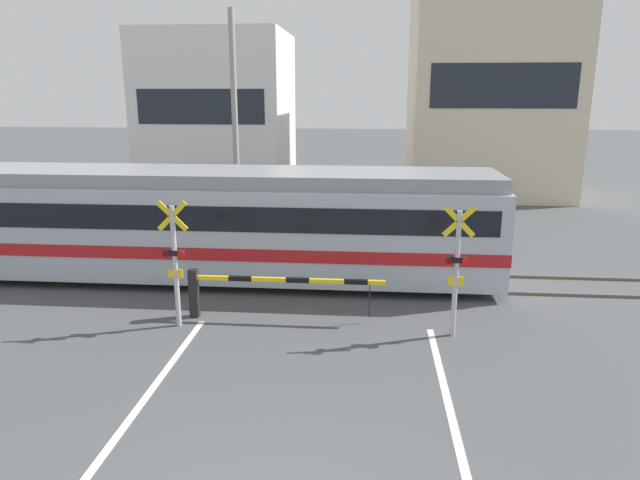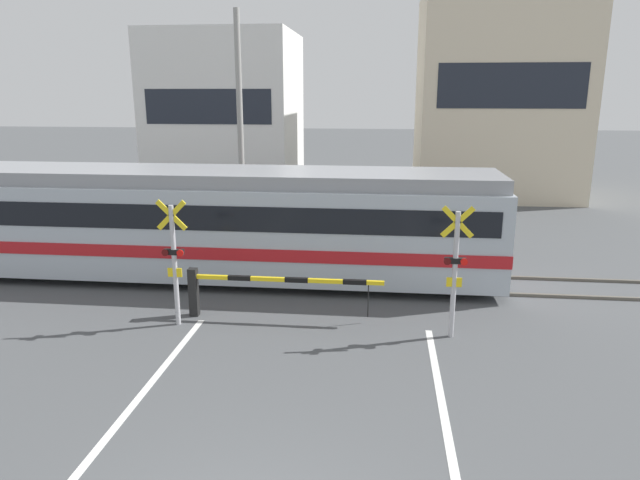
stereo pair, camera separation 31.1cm
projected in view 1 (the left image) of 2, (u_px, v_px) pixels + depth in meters
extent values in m
cube|color=#5B564C|center=(323.00, 287.00, 15.22)|extent=(50.00, 0.10, 0.08)
cube|color=#5B564C|center=(327.00, 271.00, 16.60)|extent=(50.00, 0.10, 0.08)
cube|color=white|center=(86.00, 478.00, 7.74)|extent=(0.14, 11.00, 0.01)
cube|color=#ADB7C1|center=(214.00, 227.00, 15.81)|extent=(15.52, 2.86, 2.47)
cube|color=gray|center=(212.00, 177.00, 15.46)|extent=(15.37, 2.52, 0.36)
cube|color=red|center=(215.00, 240.00, 15.91)|extent=(15.54, 2.92, 0.32)
cube|color=black|center=(213.00, 208.00, 15.68)|extent=(14.90, 2.91, 0.64)
cylinder|color=black|center=(39.00, 268.00, 15.80)|extent=(0.76, 0.12, 0.76)
cylinder|color=black|center=(66.00, 254.00, 17.19)|extent=(0.76, 0.12, 0.76)
cylinder|color=black|center=(388.00, 277.00, 14.99)|extent=(0.76, 0.12, 0.76)
cylinder|color=black|center=(386.00, 262.00, 16.37)|extent=(0.76, 0.12, 0.76)
cube|color=black|center=(194.00, 293.00, 13.21)|extent=(0.20, 0.20, 1.15)
cube|color=yellow|center=(288.00, 280.00, 12.93)|extent=(4.41, 0.09, 0.09)
cube|color=black|center=(240.00, 279.00, 13.02)|extent=(0.53, 0.10, 0.10)
cube|color=black|center=(298.00, 280.00, 12.91)|extent=(0.53, 0.10, 0.10)
cube|color=black|center=(356.00, 282.00, 12.80)|extent=(0.53, 0.10, 0.10)
cylinder|color=black|center=(369.00, 300.00, 12.88)|extent=(0.02, 0.02, 0.77)
cube|color=black|center=(419.00, 234.00, 18.70)|extent=(0.20, 0.20, 1.15)
cube|color=yellow|center=(352.00, 222.00, 18.79)|extent=(4.41, 0.09, 0.09)
cube|color=black|center=(386.00, 222.00, 18.70)|extent=(0.53, 0.10, 0.10)
cube|color=black|center=(345.00, 221.00, 18.81)|extent=(0.53, 0.10, 0.10)
cube|color=black|center=(305.00, 221.00, 18.92)|extent=(0.53, 0.10, 0.10)
cylinder|color=black|center=(296.00, 233.00, 19.05)|extent=(0.02, 0.02, 0.77)
cylinder|color=#B2B2B7|center=(175.00, 267.00, 12.49)|extent=(0.11, 0.11, 2.74)
cube|color=yellow|center=(172.00, 216.00, 12.21)|extent=(0.68, 0.04, 0.68)
cube|color=yellow|center=(172.00, 216.00, 12.21)|extent=(0.68, 0.04, 0.68)
cube|color=black|center=(175.00, 253.00, 12.41)|extent=(0.44, 0.12, 0.12)
cylinder|color=#4C0C0C|center=(166.00, 254.00, 12.35)|extent=(0.15, 0.03, 0.15)
cylinder|color=red|center=(181.00, 254.00, 12.32)|extent=(0.15, 0.03, 0.15)
cube|color=yellow|center=(176.00, 273.00, 12.51)|extent=(0.32, 0.03, 0.20)
cylinder|color=#B2B2B7|center=(456.00, 275.00, 11.98)|extent=(0.11, 0.11, 2.74)
cube|color=yellow|center=(459.00, 221.00, 11.69)|extent=(0.68, 0.04, 0.68)
cube|color=yellow|center=(459.00, 221.00, 11.69)|extent=(0.68, 0.04, 0.68)
cube|color=black|center=(457.00, 260.00, 11.90)|extent=(0.44, 0.12, 0.12)
cylinder|color=#4C0C0C|center=(449.00, 261.00, 11.84)|extent=(0.15, 0.03, 0.15)
cylinder|color=red|center=(466.00, 261.00, 11.81)|extent=(0.15, 0.03, 0.15)
cube|color=yellow|center=(456.00, 281.00, 11.99)|extent=(0.32, 0.03, 0.20)
cylinder|color=#33384C|center=(339.00, 223.00, 21.07)|extent=(0.13, 0.13, 0.80)
cylinder|color=#33384C|center=(342.00, 223.00, 21.06)|extent=(0.13, 0.13, 0.80)
cube|color=maroon|center=(341.00, 205.00, 20.89)|extent=(0.38, 0.22, 0.63)
sphere|color=tan|center=(341.00, 193.00, 20.78)|extent=(0.22, 0.22, 0.22)
cube|color=white|center=(219.00, 113.00, 29.93)|extent=(7.24, 6.57, 8.10)
cube|color=#1E232D|center=(200.00, 107.00, 26.65)|extent=(6.08, 0.03, 1.62)
cube|color=beige|center=(488.00, 97.00, 28.54)|extent=(7.68, 6.57, 9.79)
cube|color=#1E232D|center=(504.00, 86.00, 25.24)|extent=(6.45, 0.03, 1.96)
cylinder|color=gray|center=(235.00, 124.00, 20.82)|extent=(0.22, 0.22, 7.97)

